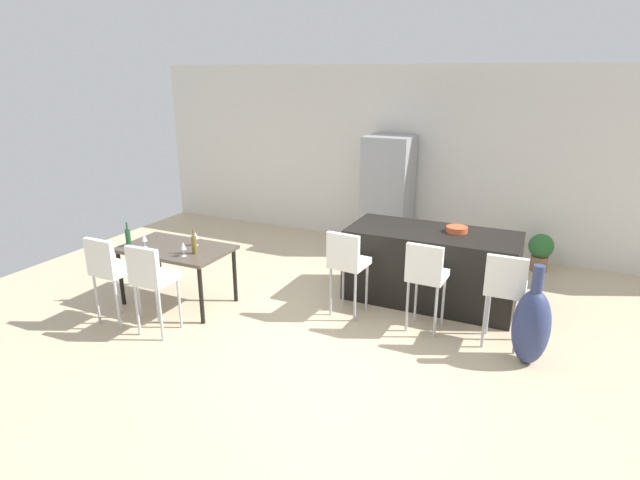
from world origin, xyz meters
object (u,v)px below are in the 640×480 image
Objects in this scene: bar_chair_right at (506,286)px; bar_chair_middle at (426,273)px; wine_bottle_far at (194,244)px; refrigerator at (388,194)px; wine_glass_middle at (183,246)px; bar_chair_left at (347,260)px; kitchen_island at (431,266)px; wine_glass_near at (144,238)px; dining_chair_far at (151,276)px; wine_bottle_left at (128,237)px; dining_chair_near at (109,267)px; dining_table at (176,253)px; potted_plant at (541,250)px; fruit_bowl at (457,229)px; floor_vase at (531,326)px; wine_glass_right at (195,236)px.

bar_chair_middle is at bearing 180.00° from bar_chair_right.
refrigerator is at bearing 67.60° from wine_bottle_far.
bar_chair_left is at bearing 24.34° from wine_glass_middle.
wine_glass_near is at bearing -153.51° from kitchen_island.
dining_chair_far is at bearing -89.79° from wine_glass_middle.
wine_glass_middle is at bearing -155.66° from bar_chair_left.
bar_chair_left reaches higher than wine_bottle_far.
bar_chair_right reaches higher than wine_glass_middle.
kitchen_island is at bearing 32.72° from wine_glass_middle.
kitchen_island is 3.56m from wine_glass_near.
wine_bottle_far is 1.75× the size of wine_glass_middle.
wine_bottle_far is 0.99× the size of wine_bottle_left.
wine_bottle_left is (-0.24, 0.55, 0.16)m from dining_chair_near.
dining_table is (-2.97, -0.57, -0.03)m from bar_chair_middle.
wine_bottle_left is 5.69m from potted_plant.
refrigerator is (-2.11, 2.56, 0.22)m from bar_chair_right.
bar_chair_middle is 6.03× the size of wine_glass_middle.
dining_chair_near reaches higher than fruit_bowl.
wine_bottle_left is (-0.54, -0.22, 0.19)m from dining_table.
wine_bottle_left is (-4.34, -0.79, 0.16)m from bar_chair_right.
bar_chair_left is 2.19m from dining_chair_far.
bar_chair_middle is 0.57× the size of refrigerator.
dining_chair_far is at bearing -109.53° from refrigerator.
bar_chair_left and dining_chair_far have the same top height.
dining_chair_far is at bearing -94.70° from wine_bottle_far.
bar_chair_middle reaches higher than fruit_bowl.
dining_chair_far reaches higher than floor_vase.
fruit_bowl is at bearing 25.92° from dining_table.
wine_glass_middle and wine_glass_right have the same top height.
potted_plant is at bearing 36.96° from wine_glass_near.
kitchen_island is 1.30m from bar_chair_right.
kitchen_island is 2.10m from potted_plant.
bar_chair_left reaches higher than wine_bottle_left.
wine_glass_near is at bearing 92.70° from dining_chair_near.
kitchen_island is at bearing 99.16° from bar_chair_middle.
bar_chair_left is 1.81m from wine_bottle_far.
bar_chair_left reaches higher than wine_glass_near.
refrigerator is at bearing 61.71° from dining_table.
wine_bottle_far is 0.55× the size of potted_plant.
dining_chair_near reaches higher than wine_bottle_far.
wine_glass_right is 1.00× the size of wine_glass_near.
wine_glass_near is at bearing -167.43° from bar_chair_middle.
wine_bottle_far is (0.66, 0.68, 0.16)m from dining_chair_near.
dining_table is at bearing -142.27° from potted_plant.
dining_chair_near is at bearing -66.53° from wine_bottle_left.
dining_chair_far is 1.02m from wine_bottle_left.
wine_glass_right is 4.89m from potted_plant.
bar_chair_middle is 3.44× the size of wine_bottle_far.
refrigerator is at bearing 123.65° from kitchen_island.
kitchen_island is 6.77× the size of wine_bottle_far.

